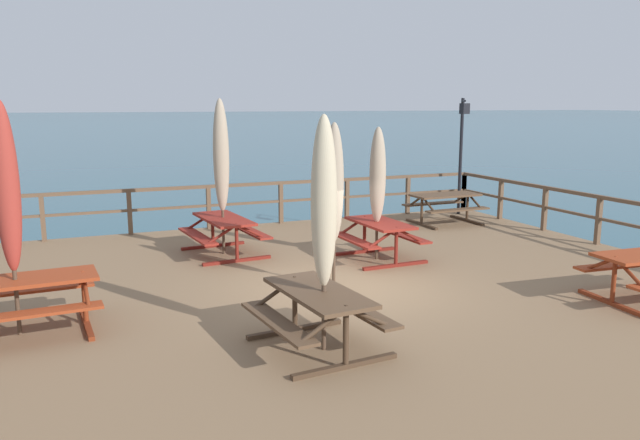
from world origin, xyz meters
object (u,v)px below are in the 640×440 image
object	(u,v)px
picnic_table_mid_centre	(445,202)
patio_umbrella_tall_mid_right	(334,184)
patio_umbrella_tall_back_right	(324,203)
patio_umbrella_short_back	(221,156)
patio_umbrella_short_front	(7,189)
picnic_table_front_left	(224,228)
lamp_post_hooked	(462,139)
picnic_table_mid_left	(318,307)
picnic_table_mid_right	(20,294)
patio_umbrella_tall_mid_left	(378,176)
picnic_table_back_right	(380,232)

from	to	relation	value
picnic_table_mid_centre	patio_umbrella_tall_mid_right	size ratio (longest dim) A/B	0.64
patio_umbrella_tall_back_right	patio_umbrella_short_back	world-z (taller)	patio_umbrella_short_back
patio_umbrella_short_front	picnic_table_front_left	bearing A→B (deg)	43.15
picnic_table_front_left	lamp_post_hooked	xyz separation A→B (m)	(7.16, 2.06, 1.56)
picnic_table_mid_centre	lamp_post_hooked	bearing A→B (deg)	40.22
picnic_table_mid_left	picnic_table_mid_right	bearing A→B (deg)	150.22
picnic_table_front_left	patio_umbrella_tall_mid_right	xyz separation A→B (m)	(1.15, -2.97, 1.20)
picnic_table_front_left	picnic_table_mid_right	world-z (taller)	same
picnic_table_front_left	patio_umbrella_short_back	xyz separation A→B (m)	(-0.00, 0.06, 1.45)
picnic_table_mid_left	picnic_table_mid_centre	distance (m)	9.01
picnic_table_mid_centre	patio_umbrella_short_front	world-z (taller)	patio_umbrella_short_front
picnic_table_mid_right	lamp_post_hooked	distance (m)	12.17
patio_umbrella_tall_back_right	picnic_table_mid_right	bearing A→B (deg)	149.90
picnic_table_mid_left	patio_umbrella_tall_back_right	bearing A→B (deg)	-47.60
patio_umbrella_tall_mid_left	patio_umbrella_short_front	bearing A→B (deg)	-163.64
picnic_table_mid_centre	patio_umbrella_short_front	xyz separation A→B (m)	(-9.72, -4.56, 1.42)
patio_umbrella_short_front	picnic_table_mid_right	bearing A→B (deg)	22.02
picnic_table_mid_centre	patio_umbrella_tall_mid_left	bearing A→B (deg)	-141.48
picnic_table_back_right	patio_umbrella_short_back	size ratio (longest dim) A/B	0.53
patio_umbrella_tall_mid_left	patio_umbrella_short_front	distance (m)	6.61
picnic_table_front_left	picnic_table_mid_right	distance (m)	4.95
picnic_table_mid_left	patio_umbrella_tall_back_right	size ratio (longest dim) A/B	0.63
picnic_table_mid_left	patio_umbrella_short_front	size ratio (longest dim) A/B	0.60
picnic_table_mid_right	picnic_table_mid_centre	bearing A→B (deg)	25.11
picnic_table_front_left	patio_umbrella_short_back	distance (m)	1.45
picnic_table_mid_centre	picnic_table_mid_left	bearing A→B (deg)	-133.51
picnic_table_back_right	picnic_table_mid_right	size ratio (longest dim) A/B	0.81
patio_umbrella_tall_mid_left	patio_umbrella_short_back	distance (m)	3.16
picnic_table_back_right	picnic_table_mid_right	world-z (taller)	same
picnic_table_back_right	picnic_table_mid_centre	size ratio (longest dim) A/B	0.94
picnic_table_mid_left	picnic_table_front_left	world-z (taller)	same
picnic_table_front_left	patio_umbrella_short_back	size ratio (longest dim) A/B	0.62
picnic_table_back_right	patio_umbrella_tall_back_right	xyz separation A→B (m)	(-2.81, -3.84, 1.32)
picnic_table_front_left	patio_umbrella_tall_mid_left	xyz separation A→B (m)	(2.70, -1.55, 1.11)
picnic_table_mid_centre	lamp_post_hooked	size ratio (longest dim) A/B	0.55
picnic_table_back_right	patio_umbrella_short_back	distance (m)	3.52
lamp_post_hooked	patio_umbrella_tall_mid_right	bearing A→B (deg)	-140.11
patio_umbrella_short_front	lamp_post_hooked	distance (m)	12.11
patio_umbrella_tall_mid_right	lamp_post_hooked	distance (m)	7.84
patio_umbrella_tall_back_right	patio_umbrella_tall_mid_right	size ratio (longest dim) A/B	1.06
picnic_table_back_right	picnic_table_mid_centre	distance (m)	4.33
patio_umbrella_tall_back_right	patio_umbrella_short_front	world-z (taller)	patio_umbrella_short_front
picnic_table_mid_centre	picnic_table_front_left	xyz separation A→B (m)	(-6.08, -1.14, 0.00)
patio_umbrella_tall_mid_left	picnic_table_mid_left	bearing A→B (deg)	-126.28
lamp_post_hooked	patio_umbrella_tall_back_right	bearing A→B (deg)	-133.95
picnic_table_mid_centre	lamp_post_hooked	world-z (taller)	lamp_post_hooked
picnic_table_mid_centre	patio_umbrella_short_back	xyz separation A→B (m)	(-6.09, -1.09, 1.45)
patio_umbrella_tall_mid_right	picnic_table_mid_centre	bearing A→B (deg)	39.82
patio_umbrella_tall_back_right	lamp_post_hooked	size ratio (longest dim) A/B	0.92
picnic_table_mid_centre	patio_umbrella_tall_back_right	bearing A→B (deg)	-133.04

